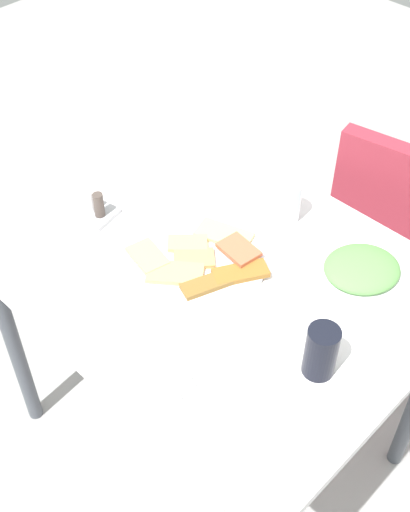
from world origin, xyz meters
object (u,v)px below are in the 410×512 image
(pide_platter, at_px, (196,261))
(paper_napkin, at_px, (170,365))
(salad_plate_greens, at_px, (362,270))
(condiment_caddy, at_px, (96,209))
(soda_can, at_px, (321,351))
(drinking_glass, at_px, (287,202))
(spoon, at_px, (176,358))
(fork, at_px, (163,369))
(dining_table, at_px, (212,293))
(dining_chair, at_px, (403,242))

(pide_platter, height_order, paper_napkin, pide_platter)
(salad_plate_greens, distance_m, condiment_caddy, 0.66)
(pide_platter, height_order, soda_can, soda_can)
(drinking_glass, distance_m, spoon, 0.51)
(pide_platter, distance_m, drinking_glass, 0.28)
(fork, bearing_deg, dining_table, 136.06)
(fork, height_order, spoon, same)
(dining_chair, xyz_separation_m, soda_can, (0.20, -0.72, 0.33))
(salad_plate_greens, xyz_separation_m, condiment_caddy, (-0.59, -0.29, 0.01))
(drinking_glass, relative_size, paper_napkin, 0.99)
(salad_plate_greens, bearing_deg, dining_chair, 103.45)
(dining_chair, xyz_separation_m, spoon, (-0.03, -0.90, 0.27))
(dining_chair, height_order, fork, dining_chair)
(spoon, distance_m, condiment_caddy, 0.49)
(dining_chair, relative_size, condiment_caddy, 8.35)
(soda_can, relative_size, drinking_glass, 1.11)
(drinking_glass, distance_m, paper_napkin, 0.52)
(spoon, bearing_deg, soda_can, 60.32)
(salad_plate_greens, bearing_deg, soda_can, -71.96)
(soda_can, height_order, condiment_caddy, soda_can)
(soda_can, bearing_deg, dining_chair, 105.25)
(paper_napkin, distance_m, condiment_caddy, 0.50)
(dining_chair, height_order, soda_can, dining_chair)
(dining_table, relative_size, soda_can, 8.41)
(salad_plate_greens, relative_size, condiment_caddy, 2.18)
(salad_plate_greens, bearing_deg, drinking_glass, 173.12)
(pide_platter, distance_m, paper_napkin, 0.29)
(pide_platter, xyz_separation_m, spoon, (0.16, -0.22, -0.00))
(dining_chair, relative_size, drinking_glass, 8.05)
(dining_chair, distance_m, salad_plate_greens, 0.54)
(drinking_glass, bearing_deg, condiment_caddy, -136.89)
(drinking_glass, bearing_deg, dining_table, -93.61)
(drinking_glass, height_order, spoon, drinking_glass)
(pide_platter, distance_m, fork, 0.31)
(condiment_caddy, bearing_deg, soda_can, 1.30)
(paper_napkin, bearing_deg, soda_can, 42.27)
(pide_platter, bearing_deg, condiment_caddy, -169.57)
(salad_plate_greens, xyz_separation_m, fork, (-0.13, -0.50, -0.01))
(dining_table, height_order, dining_chair, dining_chair)
(dining_table, bearing_deg, dining_chair, 76.48)
(dining_table, height_order, salad_plate_greens, salad_plate_greens)
(dining_table, distance_m, condiment_caddy, 0.36)
(pide_platter, bearing_deg, drinking_glass, 80.18)
(pide_platter, height_order, spoon, pide_platter)
(salad_plate_greens, relative_size, paper_napkin, 2.08)
(pide_platter, bearing_deg, soda_can, -5.86)
(dining_table, distance_m, spoon, 0.30)
(soda_can, height_order, paper_napkin, soda_can)
(dining_chair, xyz_separation_m, fork, (-0.03, -0.94, 0.27))
(drinking_glass, bearing_deg, spoon, -76.61)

